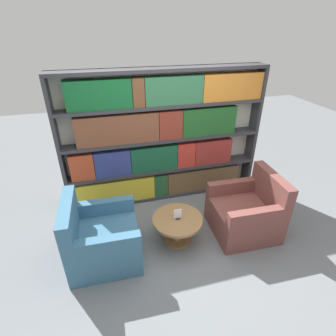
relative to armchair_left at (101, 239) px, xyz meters
name	(u,v)px	position (x,y,z in m)	size (l,w,h in m)	color
ground_plane	(186,243)	(1.14, -0.05, -0.31)	(14.00, 14.00, 0.00)	slate
bookshelf	(162,139)	(1.11, 1.21, 0.76)	(3.23, 0.30, 2.17)	silver
armchair_left	(101,239)	(0.00, 0.00, 0.00)	(0.89, 0.86, 0.91)	#386684
armchair_right	(246,213)	(2.06, 0.00, 0.00)	(0.90, 0.87, 0.91)	brown
coffee_table	(177,225)	(1.03, 0.04, -0.03)	(0.69, 0.69, 0.40)	olive
table_sign	(178,215)	(1.03, 0.04, 0.15)	(0.11, 0.06, 0.15)	black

